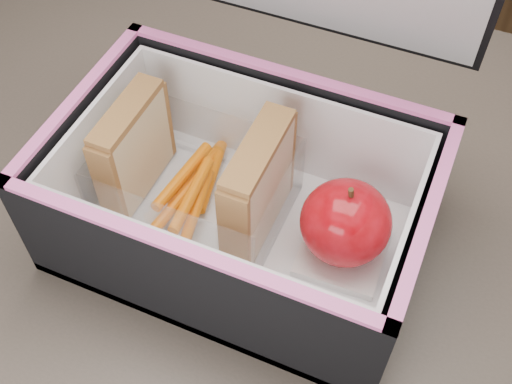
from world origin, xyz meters
TOP-DOWN VIEW (x-y plane):
  - kitchen_table at (0.00, 0.00)m, footprint 1.20×0.80m
  - lunch_bag at (-0.07, -0.01)m, footprint 0.32×0.29m
  - plastic_tub at (-0.12, -0.01)m, footprint 0.17×0.12m
  - sandwich_left at (-0.19, -0.01)m, footprint 0.03×0.09m
  - sandwich_right at (-0.06, -0.01)m, footprint 0.03×0.10m
  - carrot_sticks at (-0.13, -0.01)m, footprint 0.05×0.14m
  - paper_napkin at (0.02, -0.01)m, footprint 0.08×0.08m
  - red_apple at (0.02, -0.00)m, footprint 0.10×0.10m

SIDE VIEW (x-z plane):
  - kitchen_table at x=0.00m, z-range 0.28..1.03m
  - paper_napkin at x=0.02m, z-range 0.77..0.77m
  - carrot_sticks at x=-0.13m, z-range 0.77..0.80m
  - plastic_tub at x=-0.12m, z-range 0.77..0.84m
  - red_apple at x=0.02m, z-range 0.77..0.85m
  - sandwich_left at x=-0.19m, z-range 0.77..0.87m
  - lunch_bag at x=-0.07m, z-range 0.66..0.98m
  - sandwich_right at x=-0.06m, z-range 0.77..0.88m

